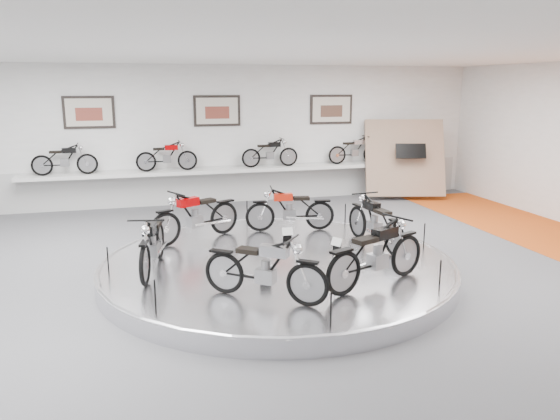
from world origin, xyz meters
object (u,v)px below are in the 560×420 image
object	(u,v)px
bike_c	(196,215)
bike_e	(265,268)
shelf	(220,171)
bike_b	(290,209)
display_platform	(278,268)
bike_f	(377,253)
bike_a	(375,221)
bike_d	(152,242)

from	to	relation	value
bike_c	bike_e	bearing A→B (deg)	72.34
shelf	bike_b	distance (m)	4.56
display_platform	bike_f	bearing A→B (deg)	-55.14
bike_e	bike_f	bearing A→B (deg)	41.32
bike_f	bike_c	bearing A→B (deg)	103.26
bike_b	bike_c	xyz separation A→B (m)	(-2.07, -0.21, 0.04)
shelf	bike_a	xyz separation A→B (m)	(2.07, -6.08, -0.19)
bike_a	bike_c	distance (m)	3.62
bike_b	bike_f	xyz separation A→B (m)	(0.36, -3.59, 0.05)
display_platform	bike_f	xyz separation A→B (m)	(1.16, -1.67, 0.69)
bike_c	display_platform	bearing A→B (deg)	99.35
bike_c	bike_f	size ratio (longest dim) A/B	0.99
shelf	bike_d	world-z (taller)	bike_d
bike_b	bike_f	distance (m)	3.61
shelf	bike_b	xyz separation A→B (m)	(0.80, -4.48, -0.21)
bike_d	bike_e	world-z (taller)	bike_d
display_platform	shelf	distance (m)	6.46
shelf	bike_d	distance (m)	6.79
bike_a	bike_d	bearing A→B (deg)	88.37
bike_f	display_platform	bearing A→B (deg)	102.38
bike_a	bike_e	distance (m)	3.47
bike_a	bike_b	bearing A→B (deg)	32.27
bike_b	display_platform	bearing A→B (deg)	76.56
bike_c	bike_e	world-z (taller)	bike_c
bike_c	shelf	bearing A→B (deg)	-132.41
bike_e	bike_f	xyz separation A→B (m)	(1.85, 0.11, 0.04)
display_platform	bike_c	xyz separation A→B (m)	(-1.27, 1.71, 0.68)
bike_a	bike_e	bearing A→B (deg)	121.21
bike_a	bike_c	xyz separation A→B (m)	(-3.34, 1.39, 0.02)
display_platform	bike_b	size ratio (longest dim) A/B	3.87
display_platform	bike_c	world-z (taller)	bike_c
shelf	bike_f	world-z (taller)	bike_f
bike_c	bike_e	xyz separation A→B (m)	(0.59, -3.50, -0.03)
bike_e	shelf	bearing A→B (deg)	123.09
display_platform	bike_f	world-z (taller)	bike_f
bike_e	bike_f	size ratio (longest dim) A/B	0.93
bike_a	bike_e	world-z (taller)	bike_a
shelf	bike_c	size ratio (longest dim) A/B	6.12
bike_a	bike_d	size ratio (longest dim) A/B	1.00
shelf	bike_f	distance (m)	8.16
bike_c	bike_a	bearing A→B (deg)	130.16
bike_e	bike_b	bearing A→B (deg)	106.00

